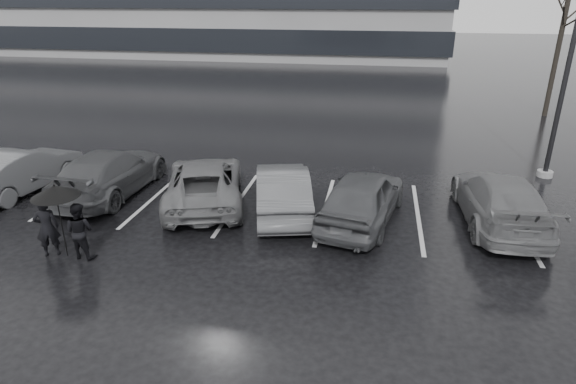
# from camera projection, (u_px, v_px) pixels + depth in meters

# --- Properties ---
(ground) EXTENTS (160.00, 160.00, 0.00)m
(ground) POSITION_uv_depth(u_px,v_px,m) (292.00, 245.00, 12.71)
(ground) COLOR black
(ground) RESTS_ON ground
(car_main) EXTENTS (2.70, 4.76, 1.53)m
(car_main) POSITION_uv_depth(u_px,v_px,m) (363.00, 197.00, 13.78)
(car_main) COLOR black
(car_main) RESTS_ON ground
(car_west_a) EXTENTS (2.52, 4.59, 1.44)m
(car_west_a) POSITION_uv_depth(u_px,v_px,m) (282.00, 189.00, 14.44)
(car_west_a) COLOR #333335
(car_west_a) RESTS_ON ground
(car_west_b) EXTENTS (3.63, 5.39, 1.37)m
(car_west_b) POSITION_uv_depth(u_px,v_px,m) (205.00, 182.00, 15.09)
(car_west_b) COLOR #434345
(car_west_b) RESTS_ON ground
(car_west_c) EXTENTS (2.15, 5.11, 1.47)m
(car_west_c) POSITION_uv_depth(u_px,v_px,m) (110.00, 172.00, 15.79)
(car_west_c) COLOR black
(car_west_c) RESTS_ON ground
(car_west_d) EXTENTS (2.07, 4.55, 1.45)m
(car_west_d) POSITION_uv_depth(u_px,v_px,m) (21.00, 170.00, 16.01)
(car_west_d) COLOR #333335
(car_west_d) RESTS_ON ground
(car_east) EXTENTS (2.22, 5.08, 1.45)m
(car_east) POSITION_uv_depth(u_px,v_px,m) (500.00, 200.00, 13.70)
(car_east) COLOR #434345
(car_east) RESTS_ON ground
(pedestrian_left) EXTENTS (0.67, 0.60, 1.55)m
(pedestrian_left) POSITION_uv_depth(u_px,v_px,m) (47.00, 227.00, 11.96)
(pedestrian_left) COLOR black
(pedestrian_left) RESTS_ON ground
(pedestrian_right) EXTENTS (0.76, 0.62, 1.47)m
(pedestrian_right) POSITION_uv_depth(u_px,v_px,m) (80.00, 231.00, 11.89)
(pedestrian_right) COLOR black
(pedestrian_right) RESTS_ON ground
(umbrella) EXTENTS (1.14, 1.14, 1.94)m
(umbrella) POSITION_uv_depth(u_px,v_px,m) (55.00, 191.00, 11.55)
(umbrella) COLOR black
(umbrella) RESTS_ON ground
(lamp_post) EXTENTS (0.54, 0.54, 9.83)m
(lamp_post) POSITION_uv_depth(u_px,v_px,m) (572.00, 48.00, 15.80)
(lamp_post) COLOR gray
(lamp_post) RESTS_ON ground
(stall_stripes) EXTENTS (19.72, 5.00, 0.00)m
(stall_stripes) POSITION_uv_depth(u_px,v_px,m) (281.00, 205.00, 15.12)
(stall_stripes) COLOR #B9B9BC
(stall_stripes) RESTS_ON ground
(tree_north) EXTENTS (0.26, 0.26, 8.50)m
(tree_north) POSITION_uv_depth(u_px,v_px,m) (561.00, 34.00, 24.67)
(tree_north) COLOR black
(tree_north) RESTS_ON ground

